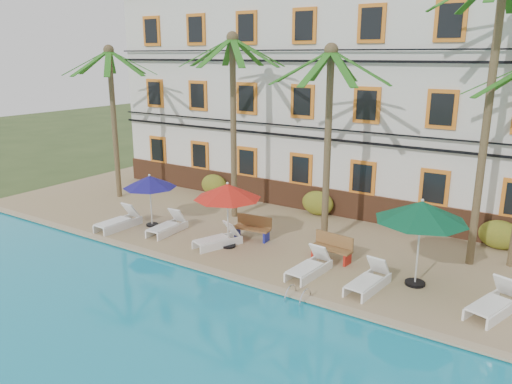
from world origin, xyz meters
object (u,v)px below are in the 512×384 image
Objects in this scene: lounger_a at (119,221)px; palm_d at (491,83)px; lounger_f at (495,303)px; umbrella_red at (228,192)px; lounger_e at (368,280)px; palm_a at (112,101)px; palm_c at (329,118)px; lounger_c at (218,239)px; pool_ladder at (298,299)px; umbrella_blue at (150,182)px; bench_right at (333,247)px; umbrella_green at (421,212)px; palm_b at (233,101)px; lounger_d at (310,266)px; lounger_b at (168,226)px; bench_left at (252,227)px.

palm_d is at bearing 17.58° from lounger_a.
lounger_f is (1.26, -3.29, -5.83)m from palm_d.
umbrella_red is 6.04m from lounger_e.
palm_a is 6.76m from lounger_a.
lounger_c is (-3.19, -2.52, -4.52)m from palm_c.
palm_a is at bearing 159.80° from pool_ladder.
pool_ladder is at bearing -16.12° from umbrella_blue.
pool_ladder is at bearing -83.00° from bench_right.
umbrella_green is at bearing 5.24° from umbrella_red.
umbrella_green is 1.83× the size of bench_right.
bench_right is at bearing 97.00° from pool_ladder.
umbrella_blue is at bearing -173.96° from bench_right.
umbrella_blue is at bearing -126.58° from palm_b.
lounger_b is at bearing 176.25° from lounger_d.
umbrella_red reaches higher than lounger_c.
umbrella_green is 1.47× the size of lounger_b.
palm_a is at bearing 168.20° from lounger_e.
palm_a is 1.01× the size of palm_c.
umbrella_red is 9.40m from lounger_f.
palm_a is 15.50m from lounger_e.
umbrella_red is at bearing 171.66° from lounger_d.
lounger_a is at bearing -178.26° from lounger_d.
palm_d reaches higher than umbrella_blue.
bench_left and bench_right have the same top height.
lounger_b reaches higher than pool_ladder.
umbrella_blue is 4.15m from lounger_c.
umbrella_red reaches higher than bench_right.
palm_b is 1.07× the size of palm_c.
palm_a is at bearing 152.97° from umbrella_blue.
bench_right is at bearing 11.70° from lounger_a.
palm_b is 3.66× the size of lounger_f.
palm_c reaches higher than lounger_d.
lounger_c is at bearing 7.95° from lounger_a.
bench_right reaches higher than pool_ladder.
lounger_f is (12.19, 0.12, 0.02)m from lounger_b.
palm_a is 11.63m from palm_c.
lounger_b is (-1.01, -3.24, -4.82)m from palm_b.
palm_a is 14.67m from pool_ladder.
lounger_b is 0.97× the size of lounger_d.
palm_b is 4.88m from umbrella_blue.
palm_a reaches higher than umbrella_red.
palm_a is 2.96× the size of umbrella_red.
lounger_b is at bearing 177.52° from lounger_e.
palm_c is 8.15m from lounger_f.
umbrella_blue is at bearing 47.55° from lounger_a.
bench_right is (3.81, 1.02, -1.69)m from umbrella_red.
lounger_e is at bearing -3.10° from lounger_c.
palm_c is 3.31× the size of umbrella_blue.
lounger_d is (-4.23, -3.86, -5.85)m from palm_d.
palm_b is at bearing 53.42° from umbrella_blue.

